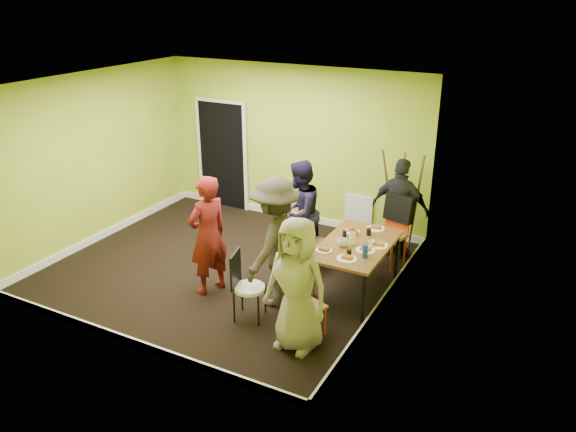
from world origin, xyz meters
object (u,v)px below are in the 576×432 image
(person_back_end, at_px, (400,209))
(person_front_end, at_px, (297,285))
(chair_left_far, at_px, (310,236))
(person_left_far, at_px, (300,213))
(chair_left_near, at_px, (292,262))
(easel, at_px, (401,203))
(chair_front_end, at_px, (304,303))
(orange_bottle, at_px, (357,234))
(chair_back_end, at_px, (397,215))
(person_left_near, at_px, (275,243))
(dining_table, at_px, (356,247))
(thermos, at_px, (352,237))
(person_standing, at_px, (208,235))
(chair_bentwood, at_px, (245,282))
(blue_bottle, at_px, (365,251))

(person_back_end, bearing_deg, person_front_end, 90.36)
(chair_left_far, xyz_separation_m, person_left_far, (-0.22, 0.10, 0.29))
(chair_left_near, bearing_deg, easel, 148.92)
(chair_front_end, distance_m, orange_bottle, 1.59)
(chair_back_end, distance_m, person_left_near, 2.22)
(person_left_far, distance_m, person_left_near, 1.25)
(dining_table, relative_size, orange_bottle, 20.06)
(thermos, bearing_deg, person_front_end, -93.82)
(person_front_end, bearing_deg, chair_back_end, 87.21)
(chair_back_end, bearing_deg, chair_left_near, 78.56)
(thermos, xyz_separation_m, person_standing, (-1.78, -0.84, -0.01))
(chair_back_end, bearing_deg, chair_bentwood, 79.03)
(blue_bottle, bearing_deg, easel, 93.17)
(chair_front_end, relative_size, thermos, 3.89)
(chair_front_end, bearing_deg, person_front_end, -69.45)
(thermos, xyz_separation_m, blue_bottle, (0.30, -0.28, -0.02))
(chair_front_end, relative_size, person_back_end, 0.53)
(dining_table, xyz_separation_m, thermos, (-0.04, -0.06, 0.17))
(person_standing, relative_size, person_back_end, 1.06)
(blue_bottle, relative_size, orange_bottle, 2.42)
(easel, relative_size, orange_bottle, 22.72)
(chair_bentwood, bearing_deg, chair_left_far, 161.32)
(chair_back_end, bearing_deg, chair_front_end, 97.47)
(person_standing, bearing_deg, dining_table, 134.77)
(chair_front_end, bearing_deg, person_left_near, 160.68)
(thermos, distance_m, person_standing, 1.97)
(chair_left_near, bearing_deg, thermos, 118.69)
(orange_bottle, bearing_deg, thermos, -83.14)
(easel, bearing_deg, orange_bottle, -99.76)
(easel, xyz_separation_m, orange_bottle, (-0.23, -1.32, -0.05))
(person_standing, bearing_deg, person_left_far, 170.97)
(chair_left_near, distance_m, blue_bottle, 1.01)
(chair_left_near, bearing_deg, dining_table, 119.97)
(chair_left_far, height_order, blue_bottle, chair_left_far)
(orange_bottle, bearing_deg, chair_left_far, 170.39)
(chair_front_end, distance_m, person_left_near, 0.99)
(chair_back_end, relative_size, person_left_near, 0.61)
(dining_table, height_order, person_left_near, person_left_near)
(person_left_near, distance_m, person_back_end, 2.39)
(dining_table, xyz_separation_m, chair_bentwood, (-1.01, -1.27, -0.19))
(dining_table, bearing_deg, person_back_end, 82.47)
(chair_front_end, height_order, person_left_near, person_left_near)
(easel, bearing_deg, thermos, -96.71)
(person_left_far, relative_size, person_front_end, 0.99)
(person_standing, bearing_deg, person_back_end, 157.46)
(chair_bentwood, relative_size, blue_bottle, 5.09)
(chair_back_end, relative_size, chair_bentwood, 1.19)
(easel, height_order, orange_bottle, easel)
(chair_back_end, height_order, person_left_near, person_left_near)
(person_left_near, xyz_separation_m, person_front_end, (0.71, -0.77, -0.07))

